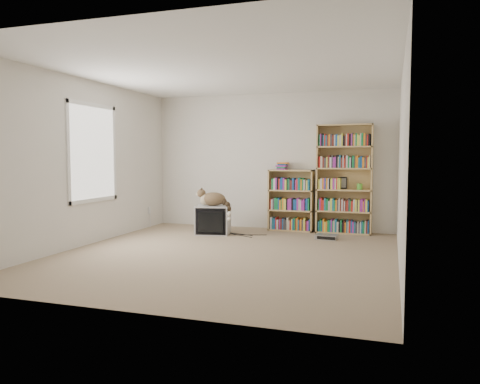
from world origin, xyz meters
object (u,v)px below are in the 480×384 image
(crt_tv, at_px, (213,220))
(bookcase_tall, at_px, (344,182))
(cat, at_px, (215,201))
(dvd_player, at_px, (327,237))
(bookcase_short, at_px, (291,203))

(crt_tv, bearing_deg, bookcase_tall, 8.56)
(bookcase_tall, bearing_deg, cat, -158.39)
(cat, bearing_deg, crt_tv, 127.37)
(cat, distance_m, dvd_player, 1.97)
(cat, relative_size, dvd_player, 2.02)
(cat, relative_size, bookcase_tall, 0.37)
(crt_tv, bearing_deg, cat, -48.69)
(bookcase_short, xyz_separation_m, dvd_player, (0.74, -0.73, -0.47))
(cat, bearing_deg, bookcase_short, 20.35)
(cat, xyz_separation_m, bookcase_tall, (2.09, 0.83, 0.32))
(crt_tv, bearing_deg, bookcase_short, 21.35)
(cat, xyz_separation_m, dvd_player, (1.89, 0.10, -0.54))
(bookcase_tall, xyz_separation_m, bookcase_short, (-0.94, -0.00, -0.39))
(cat, height_order, bookcase_short, bookcase_short)
(bookcase_tall, relative_size, bookcase_short, 1.72)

